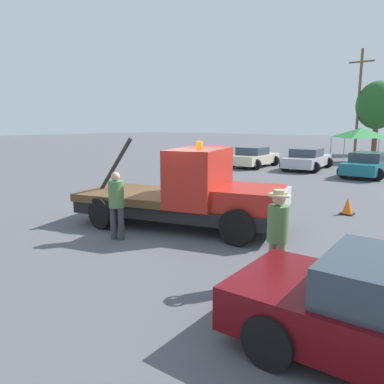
# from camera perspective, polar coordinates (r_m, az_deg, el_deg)

# --- Properties ---
(ground_plane) EXTENTS (160.00, 160.00, 0.00)m
(ground_plane) POSITION_cam_1_polar(r_m,az_deg,el_deg) (10.84, -2.07, -5.16)
(ground_plane) COLOR #545459
(tow_truck) EXTENTS (6.26, 3.69, 2.51)m
(tow_truck) POSITION_cam_1_polar(r_m,az_deg,el_deg) (10.48, -0.27, -0.36)
(tow_truck) COLOR black
(tow_truck) RESTS_ON ground
(person_near_truck) EXTENTS (0.39, 0.39, 1.77)m
(person_near_truck) POSITION_cam_1_polar(r_m,az_deg,el_deg) (6.89, 12.93, -5.63)
(person_near_truck) COLOR #847051
(person_near_truck) RESTS_ON ground
(person_at_hood) EXTENTS (0.38, 0.38, 1.73)m
(person_at_hood) POSITION_cam_1_polar(r_m,az_deg,el_deg) (9.56, -11.45, -1.34)
(person_at_hood) COLOR #38383D
(person_at_hood) RESTS_ON ground
(parked_car_cream) EXTENTS (2.59, 4.29, 1.34)m
(parked_car_cream) POSITION_cam_1_polar(r_m,az_deg,el_deg) (25.53, 9.34, 5.25)
(parked_car_cream) COLOR beige
(parked_car_cream) RESTS_ON ground
(parked_car_silver) EXTENTS (2.75, 4.82, 1.34)m
(parked_car_silver) POSITION_cam_1_polar(r_m,az_deg,el_deg) (24.89, 17.13, 4.80)
(parked_car_silver) COLOR #B7B7BC
(parked_car_silver) RESTS_ON ground
(parked_car_teal) EXTENTS (2.41, 4.86, 1.34)m
(parked_car_teal) POSITION_cam_1_polar(r_m,az_deg,el_deg) (22.94, 25.35, 3.80)
(parked_car_teal) COLOR #196670
(parked_car_teal) RESTS_ON ground
(canopy_tent_green) EXTENTS (3.27, 3.27, 2.58)m
(canopy_tent_green) POSITION_cam_1_polar(r_m,az_deg,el_deg) (30.38, 24.37, 8.24)
(canopy_tent_green) COLOR #9E9EA3
(canopy_tent_green) RESTS_ON ground
(tree_center) EXTENTS (3.74, 3.74, 6.68)m
(tree_center) POSITION_cam_1_polar(r_m,az_deg,el_deg) (39.01, 26.43, 11.73)
(tree_center) COLOR brown
(tree_center) RESTS_ON ground
(traffic_cone) EXTENTS (0.40, 0.40, 0.55)m
(traffic_cone) POSITION_cam_1_polar(r_m,az_deg,el_deg) (13.10, 22.62, -2.08)
(traffic_cone) COLOR black
(traffic_cone) RESTS_ON ground
(utility_pole) EXTENTS (2.20, 0.24, 9.49)m
(utility_pole) POSITION_cam_1_polar(r_m,az_deg,el_deg) (38.51, 24.07, 12.72)
(utility_pole) COLOR brown
(utility_pole) RESTS_ON ground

